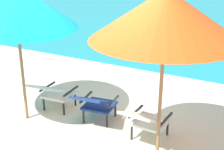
# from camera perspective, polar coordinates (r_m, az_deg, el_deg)

# --- Properties ---
(ground_plane) EXTENTS (40.00, 40.00, 0.00)m
(ground_plane) POSITION_cam_1_polar(r_m,az_deg,el_deg) (8.89, 10.07, 2.29)
(ground_plane) COLOR beige
(ocean_band) EXTENTS (40.00, 18.00, 0.01)m
(ocean_band) POSITION_cam_1_polar(r_m,az_deg,el_deg) (16.55, 19.16, 10.22)
(ocean_band) COLOR teal
(ocean_band) RESTS_ON ground_plane
(swim_buoy) EXTENTS (1.60, 0.18, 0.18)m
(swim_buoy) POSITION_cam_1_polar(r_m,az_deg,el_deg) (11.03, 12.06, 6.39)
(swim_buoy) COLOR yellow
(swim_buoy) RESTS_ON ocean_band
(lounge_chair_left) EXTENTS (0.59, 0.91, 0.68)m
(lounge_chair_left) POSITION_cam_1_polar(r_m,az_deg,el_deg) (6.01, -10.30, -2.99)
(lounge_chair_left) COLOR silver
(lounge_chair_left) RESTS_ON ground_plane
(lounge_chair_center) EXTENTS (0.64, 0.94, 0.68)m
(lounge_chair_center) POSITION_cam_1_polar(r_m,az_deg,el_deg) (5.50, -2.94, -5.01)
(lounge_chair_center) COLOR navy
(lounge_chair_center) RESTS_ON ground_plane
(lounge_chair_right) EXTENTS (0.58, 0.90, 0.68)m
(lounge_chair_right) POSITION_cam_1_polar(r_m,az_deg,el_deg) (5.01, 6.02, -7.89)
(lounge_chair_right) COLOR silver
(lounge_chair_right) RESTS_ON ground_plane
(beach_umbrella_left) EXTENTS (2.11, 2.06, 2.47)m
(beach_umbrella_left) POSITION_cam_1_polar(r_m,az_deg,el_deg) (5.42, -16.83, 12.01)
(beach_umbrella_left) COLOR olive
(beach_umbrella_left) RESTS_ON ground_plane
(beach_umbrella_right) EXTENTS (2.36, 2.35, 2.42)m
(beach_umbrella_right) POSITION_cam_1_polar(r_m,az_deg,el_deg) (4.13, 9.46, 10.50)
(beach_umbrella_right) COLOR olive
(beach_umbrella_right) RESTS_ON ground_plane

